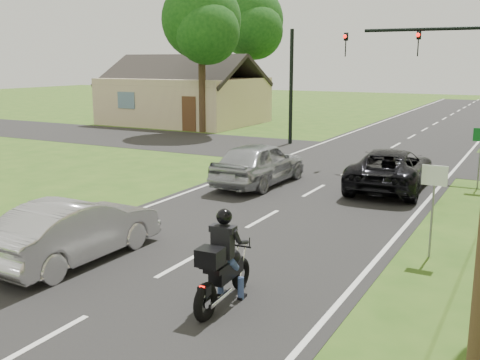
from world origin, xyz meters
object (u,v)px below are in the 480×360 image
at_px(dark_suv, 390,169).
at_px(sign_white, 434,189).
at_px(motorcycle_rider, 222,268).
at_px(traffic_signal, 452,67).
at_px(silver_sedan, 76,230).
at_px(silver_suv, 259,163).

relative_size(dark_suv, sign_white, 2.39).
xyz_separation_m(motorcycle_rider, traffic_signal, (1.49, 15.44, 3.42)).
xyz_separation_m(motorcycle_rider, silver_sedan, (-4.04, 0.50, -0.01)).
bearing_deg(silver_sedan, sign_white, -149.09).
bearing_deg(traffic_signal, motorcycle_rider, -95.52).
distance_m(dark_suv, sign_white, 7.04).
xyz_separation_m(silver_sedan, silver_suv, (0.09, 8.94, 0.09)).
distance_m(silver_sedan, sign_white, 7.98).
bearing_deg(sign_white, silver_sedan, -150.35).
bearing_deg(dark_suv, silver_suv, 15.63).
relative_size(traffic_signal, sign_white, 3.00).
bearing_deg(traffic_signal, sign_white, -82.95).
height_order(silver_suv, traffic_signal, traffic_signal).
distance_m(dark_suv, silver_sedan, 11.34).
distance_m(silver_sedan, silver_suv, 8.94).
xyz_separation_m(silver_sedan, traffic_signal, (5.53, 14.94, 3.43)).
bearing_deg(silver_suv, silver_sedan, 91.14).
height_order(silver_sedan, silver_suv, silver_suv).
bearing_deg(dark_suv, traffic_signal, -107.75).
relative_size(silver_suv, traffic_signal, 0.72).
bearing_deg(silver_sedan, motorcycle_rider, 174.26).
relative_size(silver_sedan, silver_suv, 0.92).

